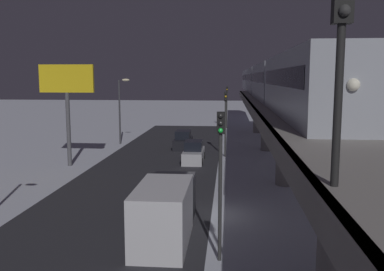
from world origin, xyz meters
The scene contains 13 objects.
ground_plane centered at (0.00, 0.00, 0.00)m, with size 240.00×240.00×0.00m, color silver.
avenue_asphalt centered at (5.32, 0.00, 0.00)m, with size 11.00×88.78×0.01m, color #28282D.
elevated_railway centered at (-5.17, 0.00, 4.91)m, with size 5.00×88.78×5.69m.
subway_train centered at (-5.26, -28.30, 7.47)m, with size 2.94×74.07×3.40m.
rail_signal centered at (-3.18, 15.06, 8.41)m, with size 0.36×0.41×4.00m.
sedan_silver centered at (2.12, -15.29, 0.79)m, with size 1.91×4.75×1.97m.
sedan_black centered at (3.92, -22.68, 0.80)m, with size 1.80×4.57×1.97m.
box_truck centered at (1.92, 3.42, 1.35)m, with size 2.40×7.40×2.80m.
traffic_light_near centered at (-0.78, 6.04, 4.20)m, with size 0.32×0.44×6.40m.
traffic_light_mid centered at (-0.78, -18.08, 4.20)m, with size 0.32×0.44×6.40m.
traffic_light_far centered at (-0.78, -42.20, 4.20)m, with size 0.32×0.44×6.40m.
commercial_billboard centered at (12.92, -12.41, 6.83)m, with size 4.80×0.36×8.90m.
street_lamp_far centered at (11.39, -25.00, 4.81)m, with size 1.35×0.44×7.65m.
Camera 1 is at (-1.11, 23.33, 7.80)m, focal length 39.56 mm.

